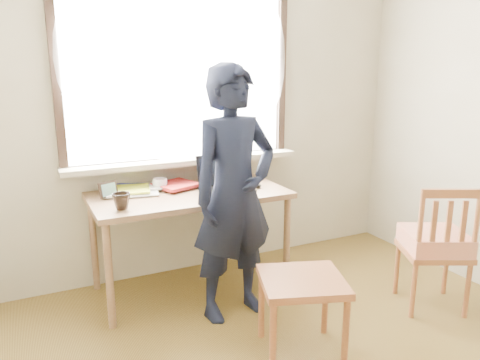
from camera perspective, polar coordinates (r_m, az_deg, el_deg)
name	(u,v)px	position (r m, az deg, el deg)	size (l,w,h in m)	color
room_shell	(350,69)	(2.15, 13.32, 13.07)	(3.52, 4.02, 2.61)	#B9B095
desk	(189,203)	(3.43, -6.18, -2.79)	(1.40, 0.70, 0.75)	brown
laptop	(224,182)	(3.46, -1.95, -0.21)	(0.38, 0.31, 0.25)	black
mug_white	(160,184)	(3.50, -9.74, -0.51)	(0.11, 0.11, 0.09)	white
mug_dark	(122,201)	(3.08, -14.24, -2.53)	(0.12, 0.12, 0.11)	black
mouse	(256,186)	(3.51, 1.98, -0.74)	(0.09, 0.06, 0.03)	black
desk_clutter	(142,188)	(3.50, -11.90, -1.01)	(0.88, 0.57, 0.04)	white
book_a	(119,190)	(3.53, -14.59, -1.15)	(0.19, 0.26, 0.02)	white
book_b	(221,178)	(3.80, -2.34, 0.28)	(0.17, 0.24, 0.02)	white
picture_frame	(108,191)	(3.35, -15.77, -1.27)	(0.13, 0.07, 0.11)	black
work_chair	(302,290)	(2.77, 7.57, -13.13)	(0.59, 0.57, 0.48)	#9B5A32
side_chair	(435,243)	(3.48, 22.69, -7.11)	(0.55, 0.54, 0.90)	#9B5A32
person	(234,195)	(3.03, -0.70, -1.79)	(0.61, 0.40, 1.67)	black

